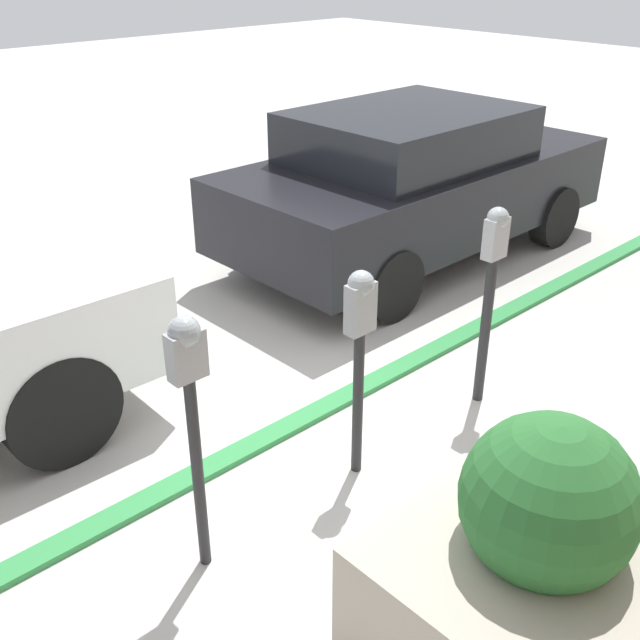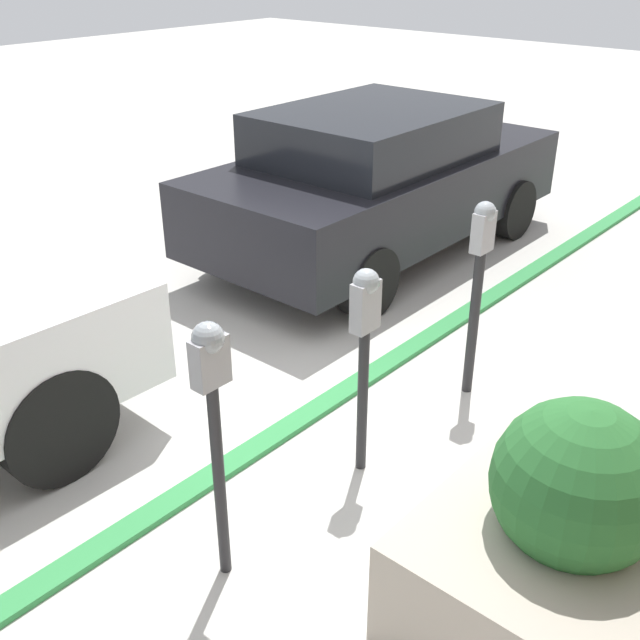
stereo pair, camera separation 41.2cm
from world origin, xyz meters
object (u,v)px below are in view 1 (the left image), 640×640
(parking_meter_nearest, at_px, (190,395))
(parked_car_middle, at_px, (414,181))
(parking_meter_second, at_px, (360,334))
(planter_box, at_px, (537,566))
(parking_meter_middle, at_px, (491,276))

(parking_meter_nearest, relative_size, parked_car_middle, 0.35)
(parked_car_middle, bearing_deg, parking_meter_nearest, -153.18)
(parking_meter_second, height_order, planter_box, parking_meter_second)
(parking_meter_second, bearing_deg, parking_meter_nearest, 179.97)
(parking_meter_middle, distance_m, planter_box, 2.10)
(parking_meter_middle, relative_size, planter_box, 1.05)
(parking_meter_nearest, height_order, parked_car_middle, parked_car_middle)
(parked_car_middle, bearing_deg, planter_box, -133.10)
(parking_meter_middle, distance_m, parked_car_middle, 2.71)
(parking_meter_middle, xyz_separation_m, planter_box, (-1.51, -1.38, -0.49))
(parking_meter_second, distance_m, parked_car_middle, 3.56)
(parking_meter_middle, bearing_deg, parking_meter_nearest, 179.20)
(parking_meter_nearest, relative_size, parking_meter_middle, 1.02)
(parking_meter_second, distance_m, planter_box, 1.53)
(parking_meter_nearest, height_order, parking_meter_middle, parking_meter_nearest)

